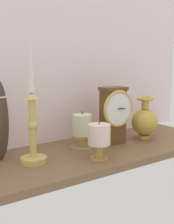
{
  "coord_description": "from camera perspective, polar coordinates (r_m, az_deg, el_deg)",
  "views": [
    {
      "loc": [
        -62.4,
        -82.71,
        31.67
      ],
      "look_at": [
        -5.35,
        0.0,
        14.0
      ],
      "focal_mm": 46.95,
      "sensor_mm": 36.0,
      "label": 1
    }
  ],
  "objects": [
    {
      "name": "brass_vase_bulbous",
      "position": [
        1.21,
        11.28,
        -1.75
      ],
      "size": [
        10.88,
        10.88,
        17.16
      ],
      "color": "gold",
      "rests_on": "ground_plane"
    },
    {
      "name": "candlestick_tall_left",
      "position": [
        0.91,
        -10.58,
        -1.6
      ],
      "size": [
        8.2,
        8.2,
        41.82
      ],
      "color": "tan",
      "rests_on": "ground_plane"
    },
    {
      "name": "pillar_candle_near_clock",
      "position": [
        1.08,
        -0.92,
        -3.39
      ],
      "size": [
        8.71,
        8.71,
        13.48
      ],
      "color": "tan",
      "rests_on": "ground_plane"
    },
    {
      "name": "ground_plane",
      "position": [
        1.09,
        2.34,
        -7.64
      ],
      "size": [
        100.0,
        36.0,
        2.4
      ],
      "primitive_type": "cube",
      "color": "brown"
    },
    {
      "name": "pillar_candle_front",
      "position": [
        0.95,
        2.37,
        -5.04
      ],
      "size": [
        7.35,
        7.35,
        12.73
      ],
      "color": "#B88F3F",
      "rests_on": "ground_plane"
    },
    {
      "name": "mantel_clock",
      "position": [
        1.12,
        5.29,
        -0.34
      ],
      "size": [
        13.99,
        8.18,
        21.85
      ],
      "color": "brown",
      "rests_on": "ground_plane"
    },
    {
      "name": "back_wall",
      "position": [
        1.19,
        -2.99,
        10.36
      ],
      "size": [
        120.0,
        2.0,
        65.0
      ],
      "primitive_type": "cube",
      "color": "white",
      "rests_on": "ground_plane"
    }
  ]
}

